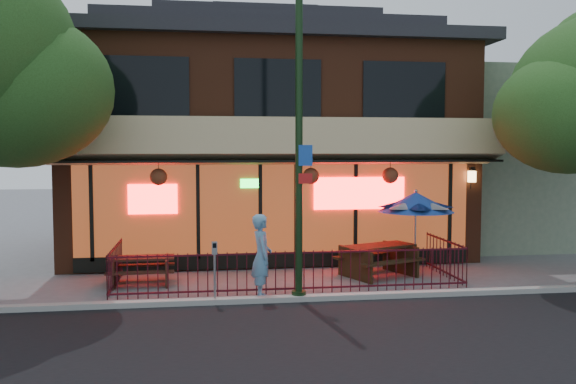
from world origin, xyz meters
The scene contains 11 objects.
ground centered at (0.00, 0.00, 0.00)m, with size 80.00×80.00×0.00m, color gray.
curb centered at (0.00, -0.50, 0.06)m, with size 80.00×0.25×0.12m, color #999993.
restaurant_building centered at (0.00, 7.11, 4.13)m, with size 12.96×9.49×8.05m.
neighbor_building centered at (9.00, 7.70, 3.00)m, with size 6.00×7.00×6.00m, color gray.
patio_fence centered at (0.00, 0.50, 0.63)m, with size 8.44×2.62×1.00m.
street_light centered at (0.00, -0.40, 3.15)m, with size 0.43×0.32×7.00m.
picnic_table_left centered at (-3.60, 1.68, 0.45)m, with size 1.64×1.28×0.69m.
picnic_table_right centered at (2.47, 1.79, 0.54)m, with size 2.35×2.11×0.83m.
patio_umbrella centered at (3.49, 1.83, 1.95)m, with size 2.00×1.99×2.28m.
pedestrian centered at (-0.80, -0.14, 0.95)m, with size 0.69×0.46×1.90m, color #6098C0.
parking_meter_near centered at (-1.85, -0.48, 0.92)m, with size 0.12×0.11×1.36m.
Camera 1 is at (-2.15, -13.52, 3.33)m, focal length 38.00 mm.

